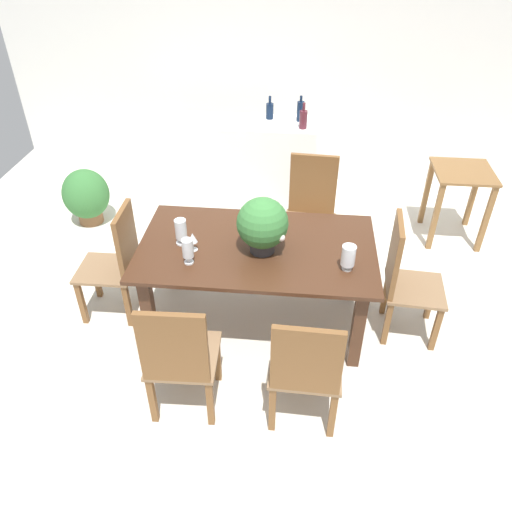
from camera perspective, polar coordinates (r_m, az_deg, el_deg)
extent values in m
plane|color=silver|center=(4.41, 0.26, -6.08)|extent=(7.04, 7.04, 0.00)
cube|color=white|center=(6.10, 2.80, 20.19)|extent=(6.40, 0.10, 2.60)
cube|color=#422616|center=(3.85, 0.11, 0.96)|extent=(1.82, 1.07, 0.03)
cube|color=#422616|center=(3.92, -12.12, -6.44)|extent=(0.09, 0.09, 0.73)
cube|color=#422616|center=(3.79, 11.51, -8.06)|extent=(0.09, 0.09, 0.73)
cube|color=#422616|center=(4.53, -9.34, 0.52)|extent=(0.09, 0.09, 0.73)
cube|color=#422616|center=(4.42, 10.85, -0.66)|extent=(0.09, 0.09, 0.73)
cube|color=brown|center=(4.17, 19.82, -7.82)|extent=(0.05, 0.05, 0.43)
cube|color=brown|center=(4.44, 19.29, -4.53)|extent=(0.05, 0.05, 0.43)
cube|color=brown|center=(4.10, 14.71, -7.42)|extent=(0.05, 0.05, 0.43)
cube|color=brown|center=(4.38, 14.52, -4.11)|extent=(0.05, 0.05, 0.43)
cube|color=olive|center=(4.13, 17.64, -3.56)|extent=(0.48, 0.48, 0.03)
cube|color=brown|center=(3.92, 15.51, 0.12)|extent=(0.07, 0.41, 0.58)
cube|color=brown|center=(4.64, -17.76, -2.26)|extent=(0.04, 0.04, 0.43)
cube|color=brown|center=(4.40, -19.24, -5.04)|extent=(0.04, 0.04, 0.43)
cube|color=brown|center=(4.51, -13.15, -2.57)|extent=(0.04, 0.04, 0.43)
cube|color=brown|center=(4.26, -14.39, -5.46)|extent=(0.04, 0.04, 0.43)
cube|color=olive|center=(4.31, -16.65, -1.46)|extent=(0.47, 0.43, 0.03)
cube|color=brown|center=(4.07, -14.55, 1.64)|extent=(0.05, 0.39, 0.56)
cube|color=brown|center=(4.72, 3.32, 0.40)|extent=(0.05, 0.05, 0.43)
cube|color=brown|center=(4.71, 8.20, -0.07)|extent=(0.05, 0.05, 0.43)
cube|color=brown|center=(5.02, 3.80, 2.77)|extent=(0.05, 0.05, 0.43)
cube|color=brown|center=(5.00, 8.40, 2.33)|extent=(0.05, 0.05, 0.43)
cube|color=olive|center=(4.73, 6.10, 3.66)|extent=(0.50, 0.47, 0.03)
cube|color=brown|center=(4.75, 6.53, 8.09)|extent=(0.44, 0.07, 0.60)
cube|color=brown|center=(3.69, 8.74, -12.55)|extent=(0.05, 0.05, 0.43)
cube|color=brown|center=(3.69, 2.50, -12.09)|extent=(0.05, 0.05, 0.43)
cube|color=brown|center=(3.44, 8.71, -17.39)|extent=(0.05, 0.05, 0.43)
cube|color=brown|center=(3.44, 1.87, -16.90)|extent=(0.05, 0.05, 0.43)
cube|color=olive|center=(3.38, 5.68, -12.22)|extent=(0.48, 0.48, 0.03)
cube|color=brown|center=(3.04, 5.79, -11.80)|extent=(0.43, 0.05, 0.51)
cube|color=brown|center=(3.72, -4.40, -11.56)|extent=(0.05, 0.05, 0.43)
cube|color=brown|center=(3.79, -10.37, -11.13)|extent=(0.05, 0.05, 0.43)
cube|color=brown|center=(3.48, -5.24, -16.27)|extent=(0.05, 0.05, 0.43)
cube|color=brown|center=(3.55, -11.72, -15.69)|extent=(0.05, 0.05, 0.43)
cube|color=olive|center=(3.46, -8.25, -11.15)|extent=(0.48, 0.48, 0.03)
cube|color=brown|center=(3.11, -9.42, -10.34)|extent=(0.43, 0.06, 0.56)
cylinder|color=#333338|center=(3.76, 0.72, 1.26)|extent=(0.19, 0.19, 0.10)
sphere|color=#387538|center=(3.65, 0.74, 3.76)|extent=(0.38, 0.38, 0.38)
sphere|color=silver|center=(3.67, 2.79, 5.73)|extent=(0.04, 0.04, 0.04)
sphere|color=silver|center=(3.71, 1.14, 5.43)|extent=(0.06, 0.06, 0.06)
sphere|color=silver|center=(3.73, 1.17, 5.79)|extent=(0.04, 0.04, 0.04)
sphere|color=silver|center=(3.57, 1.18, 1.95)|extent=(0.04, 0.04, 0.04)
sphere|color=silver|center=(3.59, 2.89, 2.11)|extent=(0.06, 0.06, 0.06)
sphere|color=silver|center=(3.72, 1.22, 5.48)|extent=(0.05, 0.05, 0.05)
cylinder|color=silver|center=(3.69, -7.64, -0.68)|extent=(0.07, 0.07, 0.01)
cylinder|color=silver|center=(3.68, -7.67, -0.31)|extent=(0.03, 0.03, 0.05)
cylinder|color=silver|center=(3.62, -7.79, 0.90)|extent=(0.08, 0.08, 0.14)
cylinder|color=silver|center=(3.91, -8.41, 1.53)|extent=(0.09, 0.09, 0.01)
cylinder|color=silver|center=(3.89, -8.44, 1.85)|extent=(0.03, 0.03, 0.04)
cylinder|color=silver|center=(3.84, -8.57, 3.07)|extent=(0.09, 0.09, 0.16)
cylinder|color=silver|center=(3.66, 10.29, -1.39)|extent=(0.07, 0.07, 0.01)
cylinder|color=silver|center=(3.65, 10.33, -1.12)|extent=(0.03, 0.03, 0.03)
cylinder|color=silver|center=(3.59, 10.49, 0.06)|extent=(0.10, 0.10, 0.15)
cylinder|color=silver|center=(3.82, -7.11, 0.74)|extent=(0.06, 0.06, 0.00)
cylinder|color=silver|center=(3.80, -7.15, 1.19)|extent=(0.01, 0.01, 0.07)
cone|color=silver|center=(3.76, -7.24, 2.10)|extent=(0.07, 0.07, 0.08)
cube|color=white|center=(5.69, -2.11, 10.35)|extent=(1.71, 0.52, 1.00)
cylinder|color=#0F1E38|center=(5.54, 1.57, 16.17)|extent=(0.08, 0.08, 0.16)
cylinder|color=#0F1E38|center=(5.50, 1.60, 17.36)|extent=(0.03, 0.03, 0.08)
cylinder|color=#511E28|center=(5.30, 5.41, 15.21)|extent=(0.08, 0.08, 0.18)
cylinder|color=#511E28|center=(5.26, 5.49, 16.55)|extent=(0.03, 0.03, 0.08)
cylinder|color=#0F1E38|center=(5.49, 5.08, 16.09)|extent=(0.07, 0.07, 0.21)
cylinder|color=#0F1E38|center=(5.44, 5.16, 17.41)|extent=(0.03, 0.03, 0.06)
cube|color=brown|center=(5.36, 22.61, 8.88)|extent=(0.56, 0.58, 0.02)
cube|color=brown|center=(5.25, 19.76, 4.20)|extent=(0.05, 0.05, 0.74)
cube|color=brown|center=(5.40, 24.72, 3.78)|extent=(0.05, 0.05, 0.74)
cube|color=brown|center=(5.68, 18.84, 6.87)|extent=(0.05, 0.05, 0.74)
cube|color=brown|center=(5.81, 23.48, 6.43)|extent=(0.05, 0.05, 0.74)
cylinder|color=brown|center=(5.83, -18.30, 4.39)|extent=(0.26, 0.26, 0.15)
ellipsoid|color=#387538|center=(5.70, -18.81, 6.71)|extent=(0.49, 0.49, 0.54)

